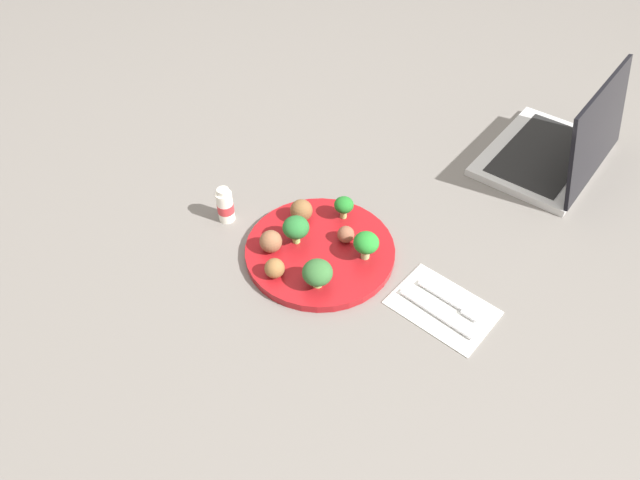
{
  "coord_description": "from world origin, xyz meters",
  "views": [
    {
      "loc": [
        0.42,
        -0.58,
        0.76
      ],
      "look_at": [
        0.0,
        0.0,
        0.04
      ],
      "focal_mm": 31.06,
      "sensor_mm": 36.0,
      "label": 1
    }
  ],
  "objects_px": {
    "meatball_far_rim": "(346,234)",
    "laptop": "(558,149)",
    "meatball_near_rim": "(275,268)",
    "meatball_center": "(301,210)",
    "fork": "(453,302)",
    "napkin": "(443,307)",
    "plate": "(320,250)",
    "broccoli_floret_mid_right": "(317,273)",
    "knife": "(441,314)",
    "meatball_back_left": "(271,241)",
    "broccoli_floret_back_left": "(366,243)",
    "yogurt_bottle": "(225,206)",
    "broccoli_floret_back_right": "(344,205)",
    "broccoli_floret_front_right": "(296,228)"
  },
  "relations": [
    {
      "from": "napkin",
      "to": "plate",
      "type": "bearing_deg",
      "value": -175.91
    },
    {
      "from": "broccoli_floret_front_right",
      "to": "meatball_far_rim",
      "type": "distance_m",
      "value": 0.09
    },
    {
      "from": "meatball_near_rim",
      "to": "meatball_far_rim",
      "type": "height_order",
      "value": "meatball_near_rim"
    },
    {
      "from": "napkin",
      "to": "yogurt_bottle",
      "type": "bearing_deg",
      "value": -173.94
    },
    {
      "from": "plate",
      "to": "broccoli_floret_mid_right",
      "type": "xyz_separation_m",
      "value": [
        0.05,
        -0.08,
        0.04
      ]
    },
    {
      "from": "fork",
      "to": "laptop",
      "type": "relative_size",
      "value": 0.37
    },
    {
      "from": "broccoli_floret_back_right",
      "to": "broccoli_floret_mid_right",
      "type": "bearing_deg",
      "value": -70.53
    },
    {
      "from": "meatball_far_rim",
      "to": "meatball_back_left",
      "type": "bearing_deg",
      "value": -134.77
    },
    {
      "from": "yogurt_bottle",
      "to": "laptop",
      "type": "height_order",
      "value": "laptop"
    },
    {
      "from": "broccoli_floret_back_right",
      "to": "meatball_center",
      "type": "bearing_deg",
      "value": -140.79
    },
    {
      "from": "yogurt_bottle",
      "to": "meatball_center",
      "type": "bearing_deg",
      "value": 29.14
    },
    {
      "from": "meatball_far_rim",
      "to": "meatball_near_rim",
      "type": "bearing_deg",
      "value": -110.34
    },
    {
      "from": "meatball_center",
      "to": "fork",
      "type": "bearing_deg",
      "value": -1.41
    },
    {
      "from": "broccoli_floret_back_left",
      "to": "fork",
      "type": "relative_size",
      "value": 0.46
    },
    {
      "from": "broccoli_floret_mid_right",
      "to": "knife",
      "type": "bearing_deg",
      "value": 20.3
    },
    {
      "from": "broccoli_floret_back_right",
      "to": "meatball_near_rim",
      "type": "xyz_separation_m",
      "value": [
        -0.01,
        -0.2,
        -0.01
      ]
    },
    {
      "from": "meatball_far_rim",
      "to": "napkin",
      "type": "distance_m",
      "value": 0.22
    },
    {
      "from": "plate",
      "to": "meatball_far_rim",
      "type": "distance_m",
      "value": 0.06
    },
    {
      "from": "meatball_back_left",
      "to": "knife",
      "type": "xyz_separation_m",
      "value": [
        0.32,
        0.06,
        -0.03
      ]
    },
    {
      "from": "yogurt_bottle",
      "to": "laptop",
      "type": "distance_m",
      "value": 0.73
    },
    {
      "from": "meatball_center",
      "to": "knife",
      "type": "relative_size",
      "value": 0.3
    },
    {
      "from": "broccoli_floret_front_right",
      "to": "meatball_near_rim",
      "type": "height_order",
      "value": "broccoli_floret_front_right"
    },
    {
      "from": "meatball_near_rim",
      "to": "napkin",
      "type": "height_order",
      "value": "meatball_near_rim"
    },
    {
      "from": "meatball_near_rim",
      "to": "knife",
      "type": "bearing_deg",
      "value": 19.92
    },
    {
      "from": "broccoli_floret_back_left",
      "to": "fork",
      "type": "bearing_deg",
      "value": 1.99
    },
    {
      "from": "meatball_back_left",
      "to": "laptop",
      "type": "bearing_deg",
      "value": 60.31
    },
    {
      "from": "meatball_far_rim",
      "to": "laptop",
      "type": "height_order",
      "value": "laptop"
    },
    {
      "from": "fork",
      "to": "meatball_near_rim",
      "type": "bearing_deg",
      "value": -154.14
    },
    {
      "from": "meatball_near_rim",
      "to": "knife",
      "type": "distance_m",
      "value": 0.3
    },
    {
      "from": "plate",
      "to": "broccoli_floret_front_right",
      "type": "xyz_separation_m",
      "value": [
        -0.05,
        -0.01,
        0.04
      ]
    },
    {
      "from": "meatball_back_left",
      "to": "meatball_near_rim",
      "type": "bearing_deg",
      "value": -45.03
    },
    {
      "from": "broccoli_floret_front_right",
      "to": "yogurt_bottle",
      "type": "distance_m",
      "value": 0.16
    },
    {
      "from": "fork",
      "to": "meatball_far_rim",
      "type": "bearing_deg",
      "value": 177.85
    },
    {
      "from": "plate",
      "to": "broccoli_floret_back_right",
      "type": "bearing_deg",
      "value": 96.81
    },
    {
      "from": "meatball_center",
      "to": "laptop",
      "type": "xyz_separation_m",
      "value": [
        0.34,
        0.48,
        0.0
      ]
    },
    {
      "from": "fork",
      "to": "knife",
      "type": "height_order",
      "value": "same"
    },
    {
      "from": "broccoli_floret_back_right",
      "to": "broccoli_floret_back_left",
      "type": "bearing_deg",
      "value": -35.72
    },
    {
      "from": "broccoli_floret_front_right",
      "to": "broccoli_floret_mid_right",
      "type": "xyz_separation_m",
      "value": [
        0.09,
        -0.06,
        -0.0
      ]
    },
    {
      "from": "broccoli_floret_front_right",
      "to": "meatball_center",
      "type": "xyz_separation_m",
      "value": [
        -0.03,
        0.06,
        -0.01
      ]
    },
    {
      "from": "plate",
      "to": "yogurt_bottle",
      "type": "distance_m",
      "value": 0.21
    },
    {
      "from": "meatball_far_rim",
      "to": "plate",
      "type": "bearing_deg",
      "value": -123.3
    },
    {
      "from": "meatball_center",
      "to": "broccoli_floret_back_left",
      "type": "bearing_deg",
      "value": -5.2
    },
    {
      "from": "broccoli_floret_front_right",
      "to": "broccoli_floret_mid_right",
      "type": "distance_m",
      "value": 0.11
    },
    {
      "from": "plate",
      "to": "broccoli_floret_back_right",
      "type": "relative_size",
      "value": 5.96
    },
    {
      "from": "meatball_center",
      "to": "knife",
      "type": "distance_m",
      "value": 0.33
    },
    {
      "from": "broccoli_floret_back_left",
      "to": "yogurt_bottle",
      "type": "distance_m",
      "value": 0.29
    },
    {
      "from": "meatball_center",
      "to": "meatball_back_left",
      "type": "bearing_deg",
      "value": -87.21
    },
    {
      "from": "plate",
      "to": "broccoli_floret_back_right",
      "type": "distance_m",
      "value": 0.1
    },
    {
      "from": "napkin",
      "to": "laptop",
      "type": "height_order",
      "value": "laptop"
    },
    {
      "from": "plate",
      "to": "napkin",
      "type": "relative_size",
      "value": 1.65
    }
  ]
}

